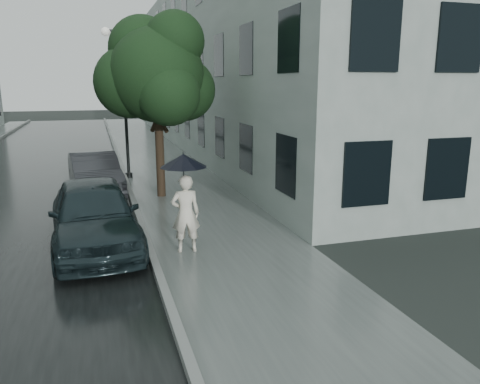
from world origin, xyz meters
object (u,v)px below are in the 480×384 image
object	(u,v)px
car_near	(94,214)
lamp_post	(121,95)
car_far	(95,174)
street_tree	(156,74)
pedestrian	(186,214)

from	to	relation	value
car_near	lamp_post	bearing A→B (deg)	78.47
car_far	car_near	bearing A→B (deg)	-96.56
street_tree	lamp_post	world-z (taller)	street_tree
lamp_post	car_far	bearing A→B (deg)	-114.79
street_tree	car_near	distance (m)	5.96
street_tree	lamp_post	size ratio (longest dim) A/B	1.03
pedestrian	car_far	xyz separation A→B (m)	(-1.86, 6.30, -0.17)
street_tree	car_far	size ratio (longest dim) A/B	1.39
street_tree	car_far	xyz separation A→B (m)	(-2.05, 0.82, -3.21)
street_tree	lamp_post	distance (m)	3.52
car_far	street_tree	bearing A→B (deg)	-27.88
pedestrian	street_tree	bearing A→B (deg)	-88.70
pedestrian	car_far	bearing A→B (deg)	-70.26
pedestrian	lamp_post	world-z (taller)	lamp_post
pedestrian	car_far	world-z (taller)	pedestrian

